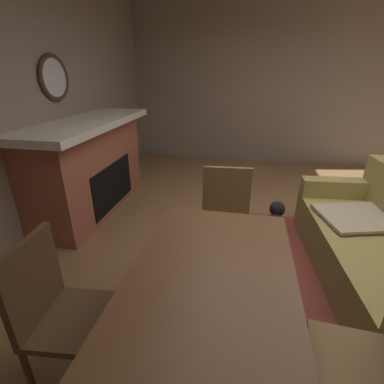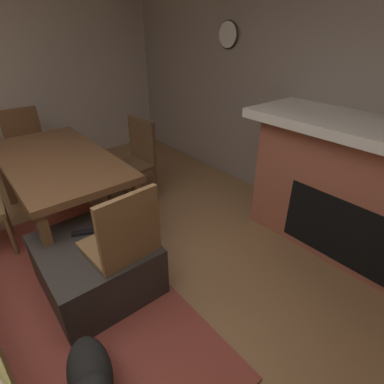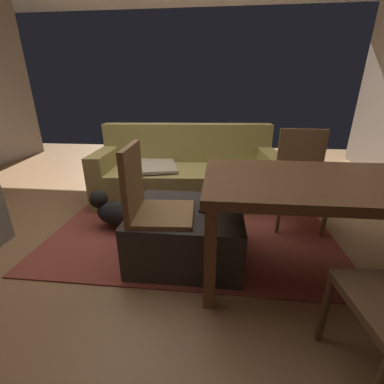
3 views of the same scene
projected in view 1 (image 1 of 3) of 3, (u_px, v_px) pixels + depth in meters
The scene contains 12 objects.
floor at pixel (291, 255), 2.86m from camera, with size 7.92×7.92×0.00m, color olive.
wall_back_fireplace_side at pixel (10, 101), 2.78m from camera, with size 7.00×0.12×2.89m, color gray.
wall_left at pixel (280, 86), 5.25m from camera, with size 0.12×6.09×2.89m, color gray.
area_rug at pixel (303, 288), 2.43m from camera, with size 2.60×2.00×0.01m, color brown.
fireplace at pixel (90, 166), 3.61m from camera, with size 2.14×0.76×1.18m.
round_wall_mirror at pixel (54, 78), 3.24m from camera, with size 0.52×0.05×0.52m.
ottoman_coffee_table at pixel (237, 260), 2.45m from camera, with size 0.84×0.76×0.42m, color #2D2826.
tv_remote at pixel (239, 249), 2.23m from camera, with size 0.05×0.16×0.02m, color black.
dining_table at pixel (206, 308), 1.38m from camera, with size 1.76×0.88×0.74m.
dining_chair_south at pixel (57, 306), 1.57m from camera, with size 0.48×0.48×0.93m.
dining_chair_west at pixel (225, 213), 2.58m from camera, with size 0.47×0.47×0.93m.
small_dog at pixel (274, 223), 3.08m from camera, with size 0.51×0.31×0.33m.
Camera 1 is at (2.51, -0.54, 1.74)m, focal length 26.49 mm.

